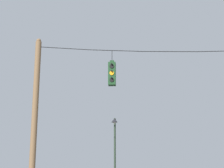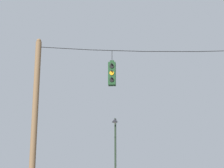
{
  "view_description": "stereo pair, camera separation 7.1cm",
  "coord_description": "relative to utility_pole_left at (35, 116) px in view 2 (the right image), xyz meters",
  "views": [
    {
      "loc": [
        -4.11,
        -15.65,
        1.49
      ],
      "look_at": [
        -5.15,
        -0.46,
        5.15
      ],
      "focal_mm": 55.0,
      "sensor_mm": 36.0,
      "label": 1
    },
    {
      "loc": [
        -4.04,
        -15.64,
        1.49
      ],
      "look_at": [
        -5.15,
        -0.46,
        5.15
      ],
      "focal_mm": 55.0,
      "sensor_mm": 36.0,
      "label": 2
    }
  ],
  "objects": [
    {
      "name": "traffic_light_near_left_pole",
      "position": [
        3.52,
        -0.01,
        1.93
      ],
      "size": [
        0.34,
        0.46,
        1.67
      ],
      "color": "#143819"
    },
    {
      "name": "utility_pole_left",
      "position": [
        0.0,
        0.0,
        0.0
      ],
      "size": [
        0.28,
        0.28,
        7.45
      ],
      "color": "brown",
      "rests_on": "ground_plane"
    },
    {
      "name": "street_lamp",
      "position": [
        3.27,
        6.09,
        -0.7
      ],
      "size": [
        0.39,
        0.68,
        4.41
      ],
      "color": "#233323",
      "rests_on": "ground_plane"
    },
    {
      "name": "span_wire",
      "position": [
        8.67,
        0.0,
        3.04
      ],
      "size": [
        17.34,
        0.03,
        0.45
      ],
      "color": "black"
    }
  ]
}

